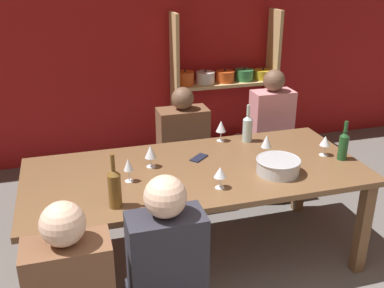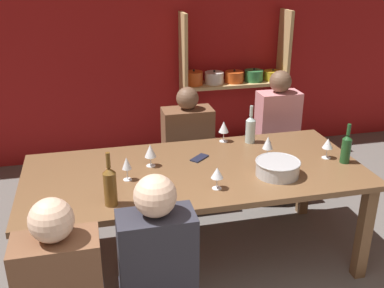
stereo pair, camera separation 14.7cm
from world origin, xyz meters
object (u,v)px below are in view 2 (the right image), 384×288
at_px(dining_table, 195,179).
at_px(person_far_b, 275,151).
at_px(shelf_unit, 231,102).
at_px(wine_glass_white_b, 268,143).
at_px(wine_glass_white_a, 224,127).
at_px(wine_glass_red_b, 127,164).
at_px(mixing_bowl, 278,167).
at_px(wine_bottle_amber, 346,148).
at_px(wine_bottle_dark, 250,129).
at_px(wine_glass_white_c, 217,173).
at_px(wine_glass_red_a, 328,144).
at_px(person_far_a, 188,162).
at_px(wine_bottle_green, 110,185).
at_px(cell_phone, 199,158).
at_px(wine_glass_red_c, 150,151).

distance_m(dining_table, person_far_b, 1.31).
height_order(shelf_unit, wine_glass_white_b, shelf_unit).
xyz_separation_m(dining_table, wine_glass_white_a, (0.34, 0.45, 0.20)).
bearing_deg(wine_glass_red_b, person_far_b, 31.54).
relative_size(mixing_bowl, wine_bottle_amber, 1.04).
height_order(wine_bottle_dark, wine_glass_white_c, wine_bottle_dark).
height_order(shelf_unit, wine_glass_white_c, shelf_unit).
distance_m(wine_glass_red_a, wine_glass_white_c, 0.95).
height_order(shelf_unit, wine_bottle_dark, shelf_unit).
distance_m(wine_bottle_dark, person_far_a, 0.81).
bearing_deg(wine_glass_red_a, wine_bottle_amber, -48.17).
bearing_deg(wine_glass_red_b, wine_glass_white_c, -25.02).
relative_size(shelf_unit, wine_bottle_green, 4.75).
relative_size(wine_glass_red_b, cell_phone, 1.03).
bearing_deg(shelf_unit, person_far_a, -126.03).
distance_m(shelf_unit, wine_bottle_dark, 1.59).
height_order(dining_table, wine_bottle_green, wine_bottle_green).
xyz_separation_m(wine_glass_white_c, person_far_b, (0.91, 1.14, -0.42)).
bearing_deg(mixing_bowl, dining_table, 157.60).
bearing_deg(wine_glass_red_b, mixing_bowl, -9.15).
bearing_deg(wine_glass_red_c, mixing_bowl, -22.63).
bearing_deg(shelf_unit, wine_bottle_amber, -84.76).
xyz_separation_m(mixing_bowl, wine_glass_white_c, (-0.45, -0.09, 0.05)).
height_order(mixing_bowl, wine_bottle_dark, wine_bottle_dark).
bearing_deg(mixing_bowl, wine_glass_red_b, 170.85).
height_order(mixing_bowl, cell_phone, mixing_bowl).
bearing_deg(wine_glass_red_c, wine_bottle_amber, -10.81).
bearing_deg(wine_glass_red_c, wine_glass_red_a, -7.20).
bearing_deg(person_far_a, wine_bottle_green, 59.18).
bearing_deg(wine_glass_white_a, person_far_a, 112.79).
relative_size(wine_bottle_dark, wine_bottle_amber, 1.04).
distance_m(wine_bottle_amber, wine_glass_white_c, 1.02).
distance_m(wine_bottle_dark, wine_glass_white_c, 0.84).
distance_m(wine_glass_white_a, wine_glass_red_c, 0.71).
relative_size(wine_glass_red_c, person_far_a, 0.15).
relative_size(shelf_unit, wine_bottle_amber, 5.48).
height_order(wine_glass_red_a, wine_glass_red_c, wine_glass_red_c).
xyz_separation_m(shelf_unit, dining_table, (-0.88, -1.91, 0.07)).
relative_size(wine_bottle_amber, cell_phone, 1.85).
bearing_deg(wine_bottle_dark, wine_glass_white_b, -86.40).
distance_m(wine_bottle_green, wine_bottle_amber, 1.69).
bearing_deg(person_far_b, wine_glass_white_b, 61.57).
relative_size(dining_table, wine_glass_white_a, 13.75).
height_order(shelf_unit, person_far_a, shelf_unit).
bearing_deg(wine_glass_white_b, person_far_a, 116.34).
bearing_deg(wine_glass_red_b, shelf_unit, 55.34).
bearing_deg(dining_table, wine_glass_red_a, -2.11).
bearing_deg(wine_glass_white_b, wine_glass_white_c, -142.63).
distance_m(shelf_unit, wine_bottle_green, 2.73).
bearing_deg(person_far_a, wine_glass_red_a, 131.55).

